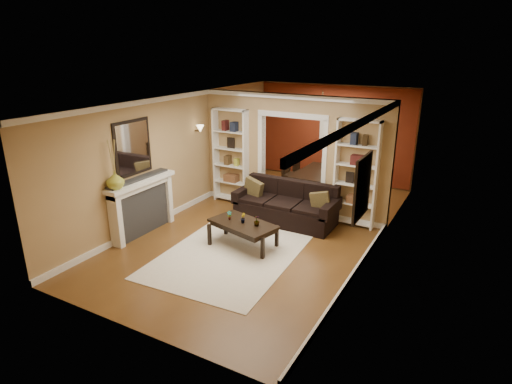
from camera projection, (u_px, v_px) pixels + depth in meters
The scene contains 30 objects.
floor at pixel (268, 227), 9.19m from camera, with size 8.00×8.00×0.00m, color brown.
ceiling at pixel (269, 100), 8.32m from camera, with size 8.00×8.00×0.00m, color white.
wall_back at pixel (334, 133), 12.06m from camera, with size 8.00×8.00×0.00m, color tan.
wall_front at pixel (124, 240), 5.45m from camera, with size 8.00×8.00×0.00m, color tan.
wall_left at pixel (181, 154), 9.79m from camera, with size 8.00×8.00×0.00m, color tan.
wall_right at pixel (379, 183), 7.72m from camera, with size 8.00×8.00×0.00m, color tan.
partition_wall at pixel (292, 154), 9.75m from camera, with size 4.50×0.15×2.70m, color tan.
red_back_panel at pixel (333, 135), 12.05m from camera, with size 4.44×0.04×2.64m, color maroon.
dining_window at pixel (333, 127), 11.94m from camera, with size 0.78×0.03×0.98m, color #8CA5CC.
area_rug at pixel (231, 253), 8.02m from camera, with size 2.29×3.21×0.01m, color beige.
sofa at pixel (286, 203), 9.33m from camera, with size 2.25×0.97×0.88m, color black.
pillow_left at pixel (253, 188), 9.61m from camera, with size 0.46×0.13×0.46m, color brown.
pillow_right at pixel (320, 202), 8.89m from camera, with size 0.39×0.11×0.39m, color brown.
coffee_table at pixel (243, 234), 8.26m from camera, with size 1.29×0.70×0.49m, color black.
plant_left at pixel (229, 215), 8.29m from camera, with size 0.09×0.06×0.18m, color #336626.
plant_center at pixel (243, 218), 8.15m from camera, with size 0.10×0.08×0.19m, color #336626.
plant_right at pixel (257, 221), 8.01m from camera, with size 0.11×0.11×0.20m, color #336626.
bookshelf_left at pixel (231, 156), 10.38m from camera, with size 0.90×0.30×2.30m, color white.
bookshelf_right at pixel (356, 174), 8.96m from camera, with size 0.90×0.30×2.30m, color white.
fireplace at pixel (143, 207), 8.73m from camera, with size 0.32×1.70×1.16m, color white.
vase at pixel (115, 180), 7.94m from camera, with size 0.33×0.33×0.35m, color #A3AA37.
mirror at pixel (133, 148), 8.39m from camera, with size 0.03×0.95×1.10m, color silver.
wall_sconce at pixel (198, 130), 10.04m from camera, with size 0.18×0.18×0.22m, color #FFE0A5.
framed_art at pixel (362, 187), 6.85m from camera, with size 0.04×0.85×1.05m, color black.
dining_table at pixel (318, 182), 11.24m from camera, with size 0.94×1.69×0.59m, color black.
dining_chair_nw at pixel (295, 176), 11.19m from camera, with size 0.47×0.47×0.94m, color black.
dining_chair_ne at pixel (335, 183), 10.69m from camera, with size 0.44×0.44×0.90m, color black.
dining_chair_sw at pixel (304, 172), 11.71m from camera, with size 0.41×0.41×0.82m, color black.
dining_chair_se at pixel (342, 179), 11.21m from camera, with size 0.38×0.38×0.76m, color black.
chandelier at pixel (318, 116), 10.77m from camera, with size 0.50×0.50×0.30m, color #322616.
Camera 1 is at (3.88, -7.51, 3.71)m, focal length 30.00 mm.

